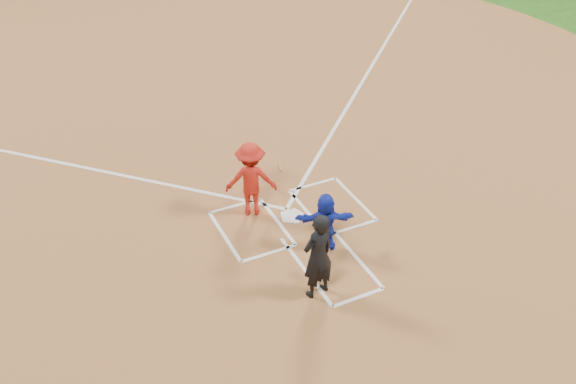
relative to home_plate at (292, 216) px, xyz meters
name	(u,v)px	position (x,y,z in m)	size (l,w,h in m)	color
ground	(292,217)	(0.00, 0.00, -0.02)	(120.00, 120.00, 0.00)	#205114
home_plate_dirt	(201,104)	(0.00, 6.00, -0.01)	(28.00, 28.00, 0.01)	brown
home_plate	(292,216)	(0.00, 0.00, 0.00)	(0.60, 0.60, 0.02)	silver
catcher	(325,222)	(0.12, -1.23, 0.64)	(1.20, 0.38, 1.29)	#162AB6
umpire	(318,256)	(-0.64, -2.34, 0.89)	(0.66, 0.43, 1.80)	black
chalk_markings	(209,115)	(0.00, 5.29, -0.01)	(28.35, 17.32, 0.01)	white
batter_at_plate	(251,179)	(-0.72, 0.54, 0.85)	(1.42, 1.06, 1.72)	red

